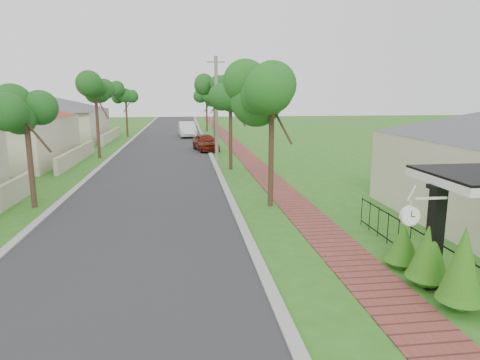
{
  "coord_description": "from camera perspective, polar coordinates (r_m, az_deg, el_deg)",
  "views": [
    {
      "loc": [
        -1.27,
        -10.0,
        4.58
      ],
      "look_at": [
        0.68,
        5.17,
        1.5
      ],
      "focal_mm": 32.0,
      "sensor_mm": 36.0,
      "label": 1
    }
  ],
  "objects": [
    {
      "name": "picket_fence",
      "position": [
        12.43,
        23.21,
        -8.57
      ],
      "size": [
        0.03,
        8.02,
        1.0
      ],
      "color": "black",
      "rests_on": "ground"
    },
    {
      "name": "utility_pole",
      "position": [
        29.58,
        -3.17,
        9.46
      ],
      "size": [
        1.2,
        0.24,
        7.08
      ],
      "color": "gray",
      "rests_on": "ground"
    },
    {
      "name": "hedge_row",
      "position": [
        11.21,
        24.26,
        -9.39
      ],
      "size": [
        0.9,
        3.29,
        2.01
      ],
      "color": "#226614",
      "rests_on": "ground"
    },
    {
      "name": "kerb_left",
      "position": [
        30.82,
        -17.32,
        2.32
      ],
      "size": [
        0.3,
        120.0,
        0.1
      ],
      "primitive_type": "cube",
      "color": "#9E9E99",
      "rests_on": "ground"
    },
    {
      "name": "porch_post",
      "position": [
        11.26,
        24.47,
        -7.56
      ],
      "size": [
        0.48,
        0.48,
        2.52
      ],
      "color": "black",
      "rests_on": "ground"
    },
    {
      "name": "sidewalk",
      "position": [
        30.68,
        1.22,
        2.79
      ],
      "size": [
        1.5,
        120.0,
        0.03
      ],
      "primitive_type": "cube",
      "color": "brown",
      "rests_on": "ground"
    },
    {
      "name": "street_trees",
      "position": [
        36.88,
        -10.03,
        11.14
      ],
      "size": [
        10.7,
        37.65,
        5.89
      ],
      "color": "#382619",
      "rests_on": "ground"
    },
    {
      "name": "kerb_right",
      "position": [
        30.41,
        -3.64,
        2.69
      ],
      "size": [
        0.3,
        120.0,
        0.1
      ],
      "primitive_type": "cube",
      "color": "#9E9E99",
      "rests_on": "ground"
    },
    {
      "name": "parked_car_red",
      "position": [
        35.37,
        -4.61,
        5.02
      ],
      "size": [
        2.33,
        4.25,
        1.37
      ],
      "primitive_type": "imported",
      "rotation": [
        0.0,
        0.0,
        0.19
      ],
      "color": "maroon",
      "rests_on": "ground"
    },
    {
      "name": "parked_car_white",
      "position": [
        47.09,
        -7.04,
        6.7
      ],
      "size": [
        2.01,
        5.01,
        1.62
      ],
      "primitive_type": "imported",
      "rotation": [
        0.0,
        0.0,
        0.06
      ],
      "color": "white",
      "rests_on": "ground"
    },
    {
      "name": "far_house_grey",
      "position": [
        46.14,
        -24.84,
        7.56
      ],
      "size": [
        15.56,
        15.56,
        4.6
      ],
      "color": "beige",
      "rests_on": "ground"
    },
    {
      "name": "near_tree",
      "position": [
        17.35,
        4.29,
        11.53
      ],
      "size": [
        2.26,
        2.26,
        5.81
      ],
      "color": "#382619",
      "rests_on": "ground"
    },
    {
      "name": "ground",
      "position": [
        11.07,
        -0.09,
        -13.04
      ],
      "size": [
        160.0,
        160.0,
        0.0
      ],
      "primitive_type": "plane",
      "color": "#2A6D1A",
      "rests_on": "ground"
    },
    {
      "name": "station_clock",
      "position": [
        10.27,
        21.89,
        -4.29
      ],
      "size": [
        1.07,
        0.13,
        0.64
      ],
      "color": "white",
      "rests_on": "ground"
    },
    {
      "name": "road",
      "position": [
        30.4,
        -10.53,
        2.52
      ],
      "size": [
        7.0,
        120.0,
        0.02
      ],
      "primitive_type": "cube",
      "color": "#28282B",
      "rests_on": "ground"
    }
  ]
}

